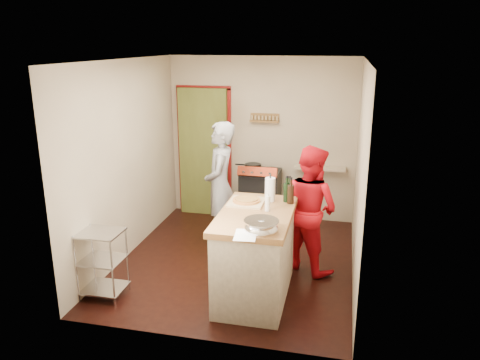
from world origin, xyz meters
name	(u,v)px	position (x,y,z in m)	size (l,w,h in m)	color
floor	(237,261)	(0.00, 0.00, 0.00)	(3.50, 3.50, 0.00)	black
back_wall	(224,147)	(-0.64, 1.78, 1.13)	(3.00, 0.44, 2.60)	tan
left_wall	(126,160)	(-1.50, 0.00, 1.30)	(0.04, 3.50, 2.60)	tan
right_wall	(360,174)	(1.50, 0.00, 1.30)	(0.04, 3.50, 2.60)	tan
ceiling	(236,59)	(0.00, 0.00, 2.61)	(3.00, 3.50, 0.02)	white
stove	(260,196)	(0.05, 1.42, 0.45)	(0.60, 0.63, 1.00)	black
wire_shelving	(102,261)	(-1.28, -1.20, 0.44)	(0.48, 0.40, 0.80)	silver
island	(256,253)	(0.40, -0.80, 0.53)	(0.79, 1.46, 1.32)	beige
person_stripe	(220,186)	(-0.34, 0.43, 0.89)	(0.65, 0.43, 1.78)	#B4B5B9
person_red	(310,209)	(0.93, 0.03, 0.80)	(0.78, 0.61, 1.61)	red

